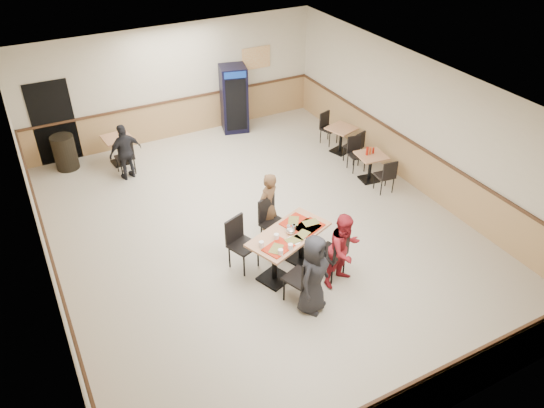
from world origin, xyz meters
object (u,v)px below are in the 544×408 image
main_table (289,246)px  diner_woman_left (313,274)px  trash_bin (65,152)px  side_table_near (370,163)px  side_table_far (341,136)px  lone_diner (126,152)px  pepsi_cooler (234,99)px  back_table (118,146)px  diner_woman_right (344,250)px  diner_man_opposite (268,207)px

main_table → diner_woman_left: size_ratio=1.16×
diner_woman_left → trash_bin: (-2.84, 6.92, -0.32)m
side_table_near → trash_bin: (-6.25, 3.95, -0.02)m
main_table → side_table_far: main_table is taller
lone_diner → trash_bin: bearing=-56.8°
diner_woman_left → pepsi_cooler: (1.73, 6.96, 0.16)m
back_table → diner_woman_right: bearing=-68.6°
diner_woman_right → side_table_far: diner_woman_right is taller
side_table_near → back_table: bearing=144.4°
diner_woman_left → lone_diner: (-1.61, 5.76, -0.06)m
pepsi_cooler → diner_woman_right: bearing=-83.5°
trash_bin → diner_woman_right: bearing=-60.9°
side_table_far → diner_man_opposite: bearing=-144.9°
main_table → diner_woman_right: 1.04m
main_table → lone_diner: 5.01m
side_table_far → lone_diner: bearing=166.1°
diner_man_opposite → back_table: (-1.87, 4.44, -0.26)m
diner_man_opposite → side_table_near: bearing=169.6°
diner_woman_right → trash_bin: (-3.67, 6.60, -0.29)m
diner_woman_left → side_table_far: diner_woman_left is taller
diner_woman_left → side_table_near: diner_woman_left is taller
main_table → diner_man_opposite: size_ratio=1.18×
pepsi_cooler → back_table: bearing=-159.1°
trash_bin → side_table_far: bearing=-20.8°
side_table_near → back_table: 6.18m
back_table → diner_woman_left: bearing=-76.2°
back_table → trash_bin: trash_bin is taller
main_table → side_table_far: bearing=23.6°
side_table_far → back_table: bearing=158.1°
pepsi_cooler → trash_bin: bearing=-165.3°
diner_woman_left → main_table: bearing=51.7°
diner_woman_left → lone_diner: bearing=74.3°
lone_diner → pepsi_cooler: bearing=-173.7°
diner_woman_left → lone_diner: diner_woman_left is taller
diner_woman_left → back_table: 6.77m
diner_woman_left → trash_bin: bearing=81.0°
lone_diner → trash_bin: 1.71m
lone_diner → side_table_near: bearing=137.5°
back_table → trash_bin: bearing=164.1°
lone_diner → trash_bin: size_ratio=1.60×
main_table → back_table: bearing=86.6°
diner_man_opposite → trash_bin: size_ratio=1.70×
back_table → pepsi_cooler: 3.39m
diner_man_opposite → side_table_far: bearing=-170.3°
side_table_far → diner_woman_right: bearing=-123.6°
diner_woman_left → side_table_near: bearing=9.7°
side_table_near → trash_bin: trash_bin is taller
diner_woman_right → diner_woman_left: bearing=-171.2°
main_table → pepsi_cooler: bearing=53.9°
diner_woman_left → pepsi_cooler: bearing=44.7°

